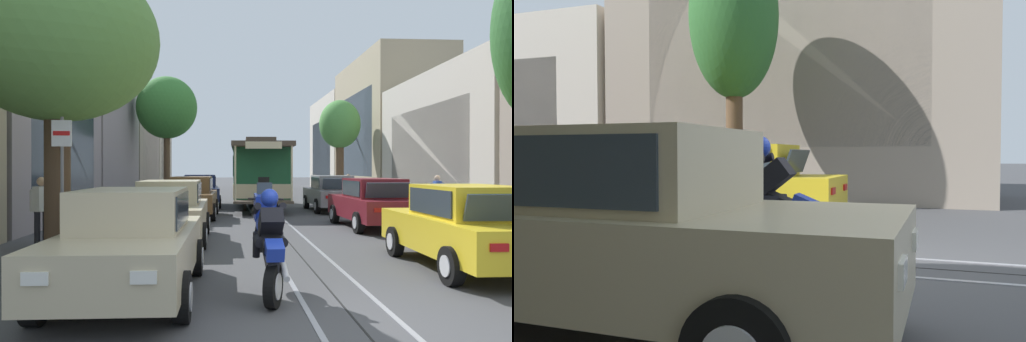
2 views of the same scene
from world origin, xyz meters
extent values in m
cube|color=gray|center=(9.95, 3.94, 5.33)|extent=(5.46, 11.58, 10.67)
cube|color=#2D3842|center=(7.24, 3.94, 4.80)|extent=(0.04, 8.31, 6.40)
cube|color=#C1B28E|center=(-3.02, 1.82, 0.65)|extent=(1.83, 4.31, 0.66)
cube|color=#C1B28E|center=(-3.02, 1.97, 1.28)|extent=(1.49, 2.07, 0.60)
cube|color=#2D3842|center=(-3.02, 1.14, 1.26)|extent=(1.33, 0.23, 0.47)
cube|color=#2D3842|center=(-2.27, 1.97, 1.28)|extent=(0.04, 1.81, 0.47)
cube|color=#2D3842|center=(-3.76, 1.98, 1.28)|extent=(0.04, 1.81, 0.47)
cube|color=white|center=(-2.47, -0.34, 0.75)|extent=(0.28, 0.04, 0.14)
cube|color=white|center=(-3.59, -0.33, 0.75)|extent=(0.28, 0.04, 0.14)
cylinder|color=black|center=(-2.15, 0.49, 0.32)|extent=(0.20, 0.64, 0.64)
cylinder|color=silver|center=(-2.04, 0.49, 0.32)|extent=(0.02, 0.35, 0.35)
cylinder|color=black|center=(-2.13, 3.15, 0.32)|extent=(0.20, 0.64, 0.64)
cylinder|color=silver|center=(-2.02, 3.15, 0.32)|extent=(0.02, 0.35, 0.35)
cube|color=gold|center=(2.91, 3.46, 0.65)|extent=(1.82, 4.31, 0.66)
cube|color=gold|center=(2.91, 3.31, 1.28)|extent=(1.49, 2.07, 0.60)
cube|color=#2D3842|center=(2.91, 4.15, 1.26)|extent=(1.33, 0.23, 0.47)
cube|color=#2D3842|center=(2.90, 2.13, 1.26)|extent=(1.30, 0.20, 0.45)
cube|color=#2D3842|center=(2.16, 3.31, 1.28)|extent=(0.04, 1.81, 0.47)
cube|color=#2D3842|center=(3.65, 3.30, 1.28)|extent=(0.04, 1.81, 0.47)
cube|color=white|center=(2.36, 5.62, 0.75)|extent=(0.28, 0.04, 0.14)
cube|color=#B21414|center=(2.34, 1.30, 0.75)|extent=(0.28, 0.04, 0.12)
cube|color=white|center=(3.47, 5.62, 0.75)|extent=(0.28, 0.04, 0.14)
cube|color=#B21414|center=(3.46, 1.30, 0.75)|extent=(0.28, 0.04, 0.12)
cylinder|color=black|center=(2.03, 4.80, 0.32)|extent=(0.20, 0.64, 0.64)
cylinder|color=silver|center=(1.92, 4.80, 0.32)|extent=(0.02, 0.35, 0.35)
cylinder|color=black|center=(3.79, 4.79, 0.32)|extent=(0.20, 0.64, 0.64)
cylinder|color=silver|center=(3.90, 4.79, 0.32)|extent=(0.02, 0.35, 0.35)
cylinder|color=black|center=(2.02, 2.13, 0.32)|extent=(0.20, 0.64, 0.64)
cylinder|color=silver|center=(1.91, 2.13, 0.32)|extent=(0.02, 0.35, 0.35)
cylinder|color=black|center=(3.78, 2.12, 0.32)|extent=(0.20, 0.64, 0.64)
cylinder|color=silver|center=(3.89, 2.12, 0.32)|extent=(0.02, 0.35, 0.35)
cube|color=#2D3842|center=(3.12, 8.49, 1.26)|extent=(1.30, 0.25, 0.45)
cube|color=#2D3842|center=(3.82, 9.70, 1.28)|extent=(0.10, 1.81, 0.47)
cube|color=#B21414|center=(2.59, 7.64, 0.75)|extent=(0.28, 0.05, 0.12)
cube|color=#B21414|center=(3.71, 7.68, 0.75)|extent=(0.28, 0.05, 0.12)
cylinder|color=black|center=(4.00, 8.52, 0.32)|extent=(0.22, 0.65, 0.64)
cylinder|color=silver|center=(4.11, 8.53, 0.32)|extent=(0.03, 0.35, 0.35)
cylinder|color=brown|center=(5.23, 4.41, 1.90)|extent=(0.42, 0.42, 3.80)
ellipsoid|color=#2D662D|center=(5.23, 4.41, 4.82)|extent=(2.31, 2.21, 4.09)
cylinder|color=black|center=(-0.97, 1.05, 0.30)|extent=(0.33, 0.61, 0.60)
cylinder|color=black|center=(-1.02, 2.35, 0.82)|extent=(0.29, 0.57, 0.57)
cylinder|color=silver|center=(-0.97, 1.05, 0.30)|extent=(0.27, 0.39, 0.36)
cylinder|color=silver|center=(-1.02, 2.35, 0.82)|extent=(0.23, 0.35, 0.33)
cube|color=#2D2D33|center=(-0.99, 1.55, 0.74)|extent=(0.20, 1.17, 0.62)
ellipsoid|color=#1E38B2|center=(-0.99, 1.65, 1.06)|extent=(0.38, 0.64, 0.47)
cube|color=#1E38B2|center=(-1.00, 2.04, 1.29)|extent=(0.33, 0.38, 0.44)
cube|color=#2D3842|center=(-1.01, 2.08, 1.55)|extent=(0.24, 0.07, 0.24)
sphere|color=white|center=(-1.01, 2.18, 1.31)|extent=(0.14, 0.14, 0.14)
cube|color=black|center=(-0.98, 1.24, 0.87)|extent=(0.30, 0.54, 0.30)
cube|color=#1E38B2|center=(-0.97, 0.92, 0.81)|extent=(0.25, 0.34, 0.29)
cylinder|color=silver|center=(-0.81, 1.14, 0.53)|extent=(0.11, 0.55, 0.29)
cylinder|color=silver|center=(-1.10, 2.18, 1.08)|extent=(0.06, 0.42, 0.49)
cylinder|color=silver|center=(-0.92, 2.19, 1.08)|extent=(0.06, 0.42, 0.49)
cylinder|color=black|center=(-1.00, 1.93, 1.43)|extent=(0.54, 0.22, 0.03)
cube|color=black|center=(-0.98, 1.33, 1.10)|extent=(0.34, 0.57, 0.51)
sphere|color=#1E38B2|center=(-0.98, 1.45, 1.47)|extent=(0.26, 0.26, 0.26)
cylinder|color=black|center=(-1.14, 1.39, 0.87)|extent=(0.15, 0.43, 0.15)
cylinder|color=black|center=(-1.16, 1.64, 0.77)|extent=(0.12, 0.19, 0.39)
cylinder|color=black|center=(-1.17, 1.57, 1.31)|extent=(0.12, 0.49, 0.21)
cylinder|color=black|center=(-0.82, 1.40, 0.87)|extent=(0.15, 0.43, 0.15)
cylinder|color=black|center=(-0.82, 1.65, 0.77)|extent=(0.12, 0.19, 0.39)
cylinder|color=black|center=(-0.81, 1.59, 1.31)|extent=(0.12, 0.49, 0.21)
cylinder|color=black|center=(6.65, 12.83, 0.41)|extent=(0.14, 0.14, 0.83)
cube|color=#2D4CA5|center=(6.55, 12.83, 1.12)|extent=(0.23, 0.37, 0.59)
cylinder|color=#2D4CA5|center=(6.78, 12.83, 1.08)|extent=(0.09, 0.09, 0.53)
cylinder|color=#B2B2B7|center=(4.50, 8.65, 0.35)|extent=(0.22, 0.22, 0.70)
sphere|color=#B2B2B7|center=(4.50, 8.65, 0.74)|extent=(0.20, 0.20, 0.20)
cylinder|color=#B2B2B7|center=(4.35, 8.65, 0.40)|extent=(0.10, 0.08, 0.08)
cylinder|color=#B2B2B7|center=(4.65, 8.65, 0.40)|extent=(0.10, 0.08, 0.08)
camera|label=1|loc=(-1.61, -5.51, 1.89)|focal=34.21mm
camera|label=2|loc=(-6.41, -0.54, 1.39)|focal=35.56mm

